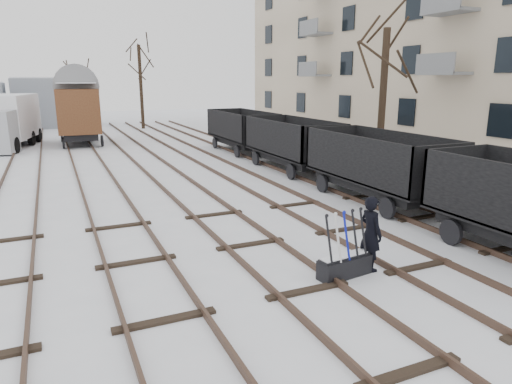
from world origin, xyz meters
The scene contains 15 objects.
ground centered at (0.00, 0.00, 0.00)m, with size 120.00×120.00×0.00m, color white.
tracks centered at (0.00, 13.67, 0.07)m, with size 13.90×52.00×0.16m.
apartment_block centered at (19.95, 14.00, 8.05)m, with size 10.12×45.00×16.10m.
shed_right centered at (-4.00, 40.00, 2.25)m, with size 7.00×6.00×4.50m.
ground_frame centered at (1.14, 0.33, 0.28)m, with size 1.34×0.59×1.49m.
worker centered at (1.89, 0.43, 0.88)m, with size 0.64×0.42×1.76m, color black.
freight_wagon_b centered at (6.00, 5.36, 0.93)m, with size 2.39×5.98×2.44m.
freight_wagon_c centered at (6.00, 11.76, 0.93)m, with size 2.39×5.98×2.44m.
freight_wagon_d centered at (6.00, 18.16, 0.93)m, with size 2.39×5.98×2.44m.
box_van_wagon centered at (-2.78, 25.64, 2.39)m, with size 3.13×5.52×4.11m.
lorry centered at (-7.12, 25.62, 1.73)m, with size 3.51×7.69×3.36m.
panel_van centered at (-7.64, 31.07, 1.01)m, with size 2.63×4.67×1.94m.
tree_near centered at (8.14, 7.95, 3.16)m, with size 0.30×0.30×6.33m, color black.
tree_far_left centered at (-1.76, 38.99, 2.74)m, with size 0.30×0.30×5.48m, color black.
tree_far_right centered at (3.01, 34.32, 3.61)m, with size 0.30×0.30×7.22m, color black.
Camera 1 is at (-4.55, -7.53, 4.31)m, focal length 32.00 mm.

